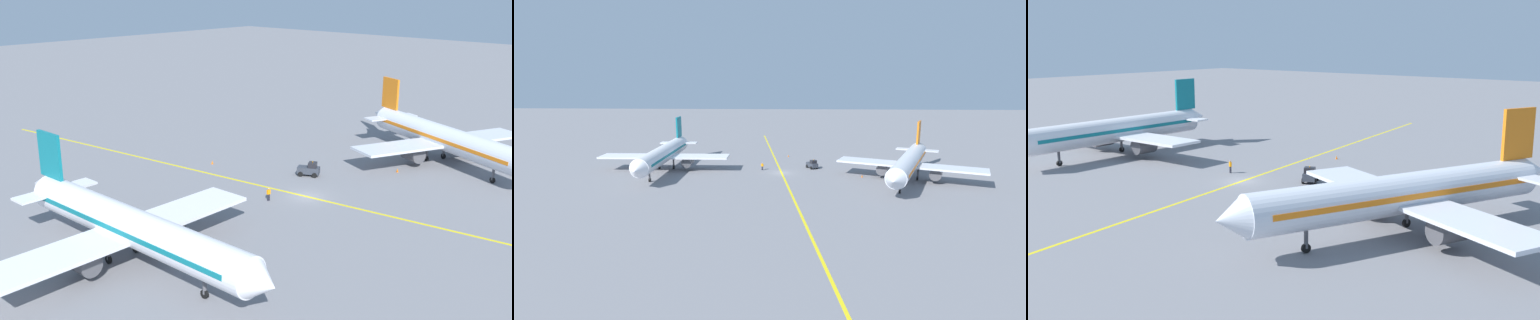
{
  "view_description": "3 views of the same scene",
  "coord_description": "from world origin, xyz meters",
  "views": [
    {
      "loc": [
        55.82,
        43.18,
        26.11
      ],
      "look_at": [
        2.85,
        -6.0,
        4.19
      ],
      "focal_mm": 42.0,
      "sensor_mm": 36.0,
      "label": 1
    },
    {
      "loc": [
        -1.7,
        83.27,
        19.24
      ],
      "look_at": [
        2.55,
        -1.42,
        2.51
      ],
      "focal_mm": 28.0,
      "sensor_mm": 36.0,
      "label": 2
    },
    {
      "loc": [
        -48.64,
        52.07,
        17.19
      ],
      "look_at": [
        -4.64,
        -2.51,
        2.87
      ],
      "focal_mm": 42.0,
      "sensor_mm": 36.0,
      "label": 3
    }
  ],
  "objects": [
    {
      "name": "airplane_at_gate",
      "position": [
        -25.01,
        5.72,
        3.71
      ],
      "size": [
        27.75,
        33.75,
        10.6
      ],
      "color": "silver",
      "rests_on": "ground"
    },
    {
      "name": "ground_plane",
      "position": [
        0.0,
        0.0,
        0.0
      ],
      "size": [
        400.0,
        400.0,
        0.0
      ],
      "primitive_type": "plane",
      "color": "slate"
    },
    {
      "name": "traffic_cone_near_nose",
      "position": [
        -1.37,
        -18.69,
        0.28
      ],
      "size": [
        0.32,
        0.32,
        0.55
      ],
      "primitive_type": "cone",
      "color": "orange",
      "rests_on": "ground"
    },
    {
      "name": "apron_yellow_centreline",
      "position": [
        0.0,
        0.0,
        0.0
      ],
      "size": [
        15.44,
        119.1,
        0.01
      ],
      "primitive_type": "cube",
      "rotation": [
        0.0,
        0.0,
        0.13
      ],
      "color": "yellow",
      "rests_on": "ground"
    },
    {
      "name": "traffic_cone_mid_apron",
      "position": [
        -16.51,
        3.25,
        0.28
      ],
      "size": [
        0.32,
        0.32,
        0.55
      ],
      "primitive_type": "cone",
      "color": "orange",
      "rests_on": "ground"
    },
    {
      "name": "baggage_tug_dark",
      "position": [
        -6.8,
        -4.92,
        0.9
      ],
      "size": [
        2.76,
        3.35,
        2.11
      ],
      "color": "#333842",
      "rests_on": "ground"
    },
    {
      "name": "ground_crew_worker",
      "position": [
        4.31,
        -2.53,
        0.91
      ],
      "size": [
        0.56,
        0.31,
        1.68
      ],
      "color": "#23232D",
      "rests_on": "ground"
    },
    {
      "name": "airplane_adjacent_stand",
      "position": [
        25.71,
        -0.97,
        3.71
      ],
      "size": [
        28.1,
        35.46,
        10.6
      ],
      "color": "white",
      "rests_on": "ground"
    }
  ]
}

